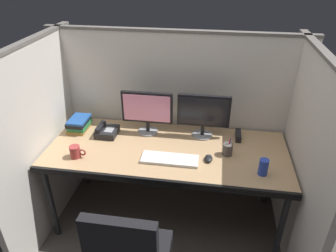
{
  "coord_description": "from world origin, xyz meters",
  "views": [
    {
      "loc": [
        0.33,
        -1.73,
        2.12
      ],
      "look_at": [
        0.0,
        0.35,
        0.92
      ],
      "focal_mm": 33.14,
      "sensor_mm": 36.0,
      "label": 1
    }
  ],
  "objects": [
    {
      "name": "monitor_right",
      "position": [
        0.26,
        0.54,
        0.96
      ],
      "size": [
        0.43,
        0.17,
        0.37
      ],
      "color": "gray",
      "rests_on": "desk"
    },
    {
      "name": "book_stack",
      "position": [
        -0.81,
        0.48,
        0.8
      ],
      "size": [
        0.16,
        0.22,
        0.11
      ],
      "color": "olive",
      "rests_on": "desk"
    },
    {
      "name": "red_stapler",
      "position": [
        0.56,
        0.55,
        0.77
      ],
      "size": [
        0.04,
        0.15,
        0.06
      ],
      "primitive_type": "cube",
      "color": "black",
      "rests_on": "desk"
    },
    {
      "name": "coffee_mug",
      "position": [
        -0.67,
        0.08,
        0.79
      ],
      "size": [
        0.13,
        0.08,
        0.09
      ],
      "color": "#993333",
      "rests_on": "desk"
    },
    {
      "name": "desk_phone",
      "position": [
        -0.54,
        0.43,
        0.77
      ],
      "size": [
        0.17,
        0.19,
        0.09
      ],
      "color": "black",
      "rests_on": "desk"
    },
    {
      "name": "cubicle_partition_right",
      "position": [
        0.99,
        0.2,
        0.79
      ],
      "size": [
        0.06,
        1.41,
        1.57
      ],
      "color": "beige",
      "rests_on": "ground"
    },
    {
      "name": "cubicle_partition_rear",
      "position": [
        0.0,
        0.74,
        0.79
      ],
      "size": [
        2.21,
        0.06,
        1.57
      ],
      "color": "beige",
      "rests_on": "ground"
    },
    {
      "name": "keyboard_main",
      "position": [
        0.04,
        0.15,
        0.75
      ],
      "size": [
        0.43,
        0.15,
        0.02
      ],
      "primitive_type": "cube",
      "color": "silver",
      "rests_on": "desk"
    },
    {
      "name": "soda_can",
      "position": [
        0.72,
        0.09,
        0.8
      ],
      "size": [
        0.07,
        0.07,
        0.12
      ],
      "primitive_type": "cylinder",
      "color": "#263FB2",
      "rests_on": "desk"
    },
    {
      "name": "monitor_left",
      "position": [
        -0.2,
        0.53,
        0.96
      ],
      "size": [
        0.43,
        0.17,
        0.37
      ],
      "color": "gray",
      "rests_on": "desk"
    },
    {
      "name": "cubicle_partition_left",
      "position": [
        -0.99,
        0.2,
        0.79
      ],
      "size": [
        0.06,
        1.41,
        1.57
      ],
      "color": "beige",
      "rests_on": "ground"
    },
    {
      "name": "computer_mouse",
      "position": [
        0.33,
        0.19,
        0.76
      ],
      "size": [
        0.06,
        0.1,
        0.04
      ],
      "color": "black",
      "rests_on": "desk"
    },
    {
      "name": "ground_plane",
      "position": [
        0.0,
        0.0,
        0.0
      ],
      "size": [
        8.0,
        8.0,
        0.0
      ],
      "primitive_type": "plane",
      "color": "#423D38"
    },
    {
      "name": "desk",
      "position": [
        0.0,
        0.29,
        0.69
      ],
      "size": [
        1.9,
        0.8,
        0.74
      ],
      "color": "tan",
      "rests_on": "ground"
    },
    {
      "name": "pen_cup",
      "position": [
        0.47,
        0.29,
        0.79
      ],
      "size": [
        0.08,
        0.08,
        0.15
      ],
      "color": "#4C4742",
      "rests_on": "desk"
    }
  ]
}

